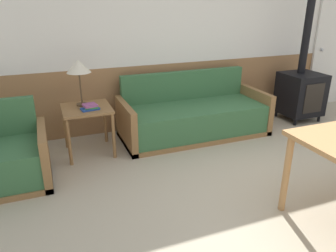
% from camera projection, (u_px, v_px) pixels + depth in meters
% --- Properties ---
extents(ground_plane, '(16.00, 16.00, 0.00)m').
position_uv_depth(ground_plane, '(314.00, 215.00, 2.94)').
color(ground_plane, '#B2A58C').
extents(wall_back, '(7.20, 0.06, 2.70)m').
position_uv_depth(wall_back, '(193.00, 32.00, 4.72)').
color(wall_back, '#996B42').
rests_on(wall_back, ground_plane).
extents(couch, '(2.03, 0.85, 0.84)m').
position_uv_depth(couch, '(194.00, 117.00, 4.58)').
color(couch, olive).
rests_on(couch, ground_plane).
extents(armchair, '(0.90, 0.77, 0.82)m').
position_uv_depth(armchair, '(3.00, 161.00, 3.35)').
color(armchair, olive).
rests_on(armchair, ground_plane).
extents(side_table, '(0.57, 0.57, 0.60)m').
position_uv_depth(side_table, '(87.00, 115.00, 3.94)').
color(side_table, olive).
rests_on(side_table, ground_plane).
extents(table_lamp, '(0.28, 0.28, 0.55)m').
position_uv_depth(table_lamp, '(79.00, 68.00, 3.82)').
color(table_lamp, '#4C3823').
rests_on(table_lamp, side_table).
extents(book_stack, '(0.22, 0.18, 0.06)m').
position_uv_depth(book_stack, '(90.00, 107.00, 3.82)').
color(book_stack, '#234799').
rests_on(book_stack, side_table).
extents(wood_stove, '(0.58, 0.57, 2.58)m').
position_uv_depth(wood_stove, '(301.00, 86.00, 5.08)').
color(wood_stove, black).
rests_on(wood_stove, ground_plane).
extents(entry_door, '(0.90, 0.09, 2.06)m').
position_uv_depth(entry_door, '(335.00, 46.00, 5.70)').
color(entry_door, silver).
rests_on(entry_door, ground_plane).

